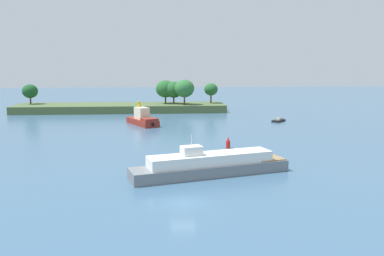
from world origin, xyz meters
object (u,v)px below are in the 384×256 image
(tugboat, at_px, (143,119))
(white_riverboat, at_px, (211,165))
(channel_buoy_red, at_px, (228,143))
(small_motorboat, at_px, (279,121))

(tugboat, distance_m, white_riverboat, 43.14)
(tugboat, bearing_deg, channel_buoy_red, -60.59)
(small_motorboat, bearing_deg, tugboat, -175.10)
(white_riverboat, xyz_separation_m, channel_buoy_red, (4.73, 15.57, -0.46))
(tugboat, xyz_separation_m, white_riverboat, (10.13, -41.93, -0.04))
(small_motorboat, distance_m, channel_buoy_red, 33.63)
(tugboat, relative_size, channel_buoy_red, 5.80)
(small_motorboat, relative_size, channel_buoy_red, 2.17)
(white_riverboat, bearing_deg, channel_buoy_red, 73.11)
(small_motorboat, xyz_separation_m, tugboat, (-31.74, -2.72, 1.06))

